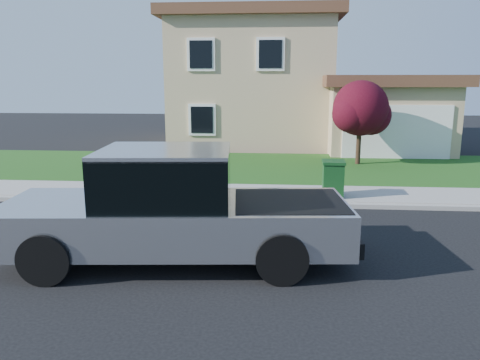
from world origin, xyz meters
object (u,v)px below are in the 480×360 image
(ornamental_tree, at_px, (361,111))
(woman, at_px, (188,195))
(pickup_truck, at_px, (174,210))
(trash_bin, at_px, (333,178))

(ornamental_tree, bearing_deg, woman, -121.81)
(woman, bearing_deg, pickup_truck, 90.39)
(pickup_truck, bearing_deg, woman, 89.04)
(pickup_truck, height_order, trash_bin, pickup_truck)
(trash_bin, bearing_deg, woman, -140.47)
(pickup_truck, xyz_separation_m, woman, (-0.14, 2.06, -0.23))
(pickup_truck, height_order, ornamental_tree, ornamental_tree)
(woman, bearing_deg, ornamental_tree, -125.33)
(pickup_truck, height_order, woman, pickup_truck)
(pickup_truck, xyz_separation_m, ornamental_tree, (5.22, 10.70, 1.22))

